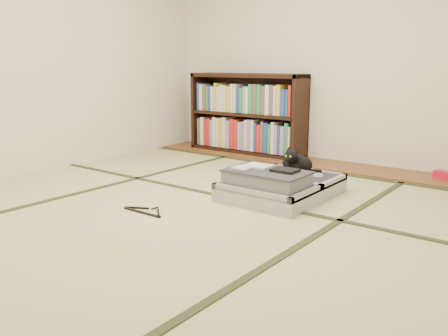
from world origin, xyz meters
The scene contains 9 objects.
floor centered at (0.00, 0.00, 0.00)m, with size 4.50×4.50×0.00m, color tan.
wood_strip centered at (0.00, 2.00, 0.01)m, with size 4.00×0.50×0.02m, color brown.
red_item centered at (1.27, 2.03, 0.06)m, with size 0.15×0.09×0.07m, color red.
tatami_borders centered at (0.00, 0.49, 0.00)m, with size 4.00×4.50×0.01m.
bookcase centered at (-0.93, 2.07, 0.45)m, with size 1.45×0.33×0.93m.
suitcase centered at (0.37, 0.65, 0.10)m, with size 0.70×0.93×0.27m.
cat centered at (0.35, 0.95, 0.23)m, with size 0.31×0.31×0.25m.
cable_coil centered at (0.53, 0.98, 0.14)m, with size 0.10×0.10×0.02m.
hanger centered at (-0.19, -0.27, 0.01)m, with size 0.38×0.17×0.01m.
Camera 1 is at (2.23, -2.50, 1.04)m, focal length 38.00 mm.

